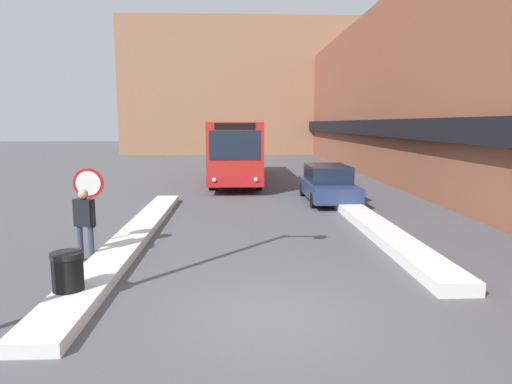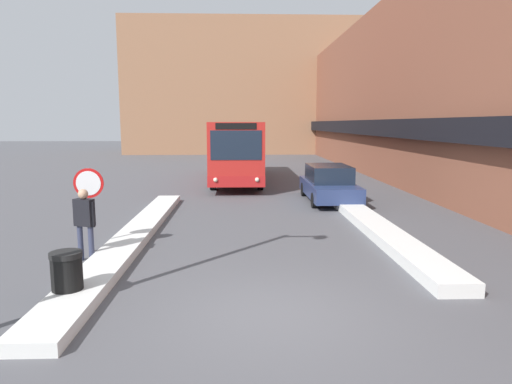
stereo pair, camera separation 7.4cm
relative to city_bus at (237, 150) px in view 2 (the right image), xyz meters
name	(u,v)px [view 2 (the right image)]	position (x,y,z in m)	size (l,w,h in m)	color
ground_plane	(273,315)	(0.73, -18.66, -1.80)	(160.00, 160.00, 0.00)	#515156
building_row_right	(393,97)	(10.71, 5.34, 3.29)	(5.50, 60.00, 10.22)	brown
building_backdrop_far	(245,89)	(0.73, 26.28, 5.35)	(26.00, 8.00, 14.31)	#996B4C
snow_bank_left	(134,236)	(-2.87, -13.40, -1.69)	(0.90, 13.28, 0.23)	silver
snow_bank_right	(382,232)	(4.33, -13.23, -1.66)	(0.90, 9.69, 0.29)	silver
city_bus	(237,150)	(0.00, 0.00, 0.00)	(2.64, 11.62, 3.35)	red
parked_car_front	(329,184)	(3.93, -7.09, -1.04)	(1.91, 4.80, 1.53)	navy
stop_sign	(89,192)	(-3.68, -14.55, -0.23)	(0.76, 0.08, 2.17)	gray
pedestrian	(84,218)	(-3.55, -15.36, -0.75)	(0.54, 0.36, 1.75)	#333851
trash_bin	(67,277)	(-3.05, -17.92, -1.32)	(0.59, 0.59, 0.95)	black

